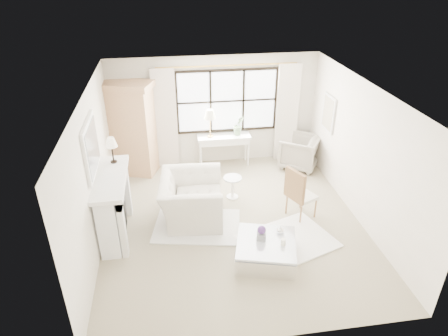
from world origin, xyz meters
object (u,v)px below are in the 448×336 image
(club_armchair, at_px, (191,199))
(console_table, at_px, (224,150))
(armoire, at_px, (131,128))
(coffee_table, at_px, (266,251))

(club_armchair, bearing_deg, console_table, -18.52)
(console_table, xyz_separation_m, club_armchair, (-0.98, -2.19, 0.05))
(console_table, relative_size, club_armchair, 0.95)
(armoire, distance_m, coffee_table, 4.42)
(console_table, distance_m, club_armchair, 2.40)
(club_armchair, bearing_deg, coffee_table, -135.30)
(club_armchair, xyz_separation_m, coffee_table, (1.17, -1.44, -0.26))
(armoire, height_order, console_table, armoire)
(console_table, height_order, coffee_table, console_table)
(console_table, xyz_separation_m, coffee_table, (0.19, -3.64, -0.22))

